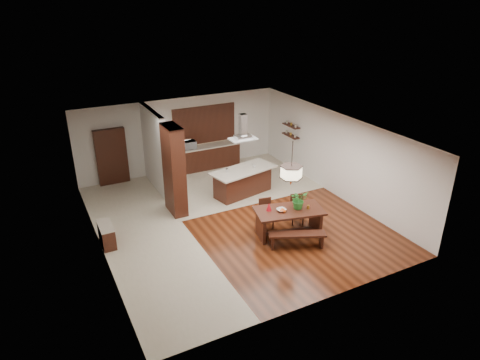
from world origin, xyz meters
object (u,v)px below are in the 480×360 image
dining_table (289,216)px  foliage_plant (299,200)px  hallway_console (107,235)px  island_cup (254,166)px  fruit_bowl (281,210)px  microwave (188,145)px  pendant_lantern (292,164)px  dining_bench (297,240)px  dining_chair_right (297,210)px  kitchen_island (243,181)px  dining_chair_left (267,213)px  range_hood (243,127)px

dining_table → foliage_plant: foliage_plant is taller
hallway_console → island_cup: 5.50m
foliage_plant → fruit_bowl: bearing=171.3°
fruit_bowl → microwave: (-0.61, 5.79, 0.26)m
dining_table → foliage_plant: bearing=-7.1°
pendant_lantern → dining_bench: bearing=-103.5°
hallway_console → fruit_bowl: fruit_bowl is taller
dining_chair_right → kitchen_island: 2.63m
dining_table → kitchen_island: size_ratio=0.86×
dining_chair_left → fruit_bowl: dining_chair_left is taller
hallway_console → microwave: bearing=44.8°
kitchen_island → foliage_plant: bearing=-98.2°
dining_table → dining_chair_left: 0.79m
dining_chair_left → island_cup: bearing=80.3°
dining_bench → pendant_lantern: pendant_lantern is taller
hallway_console → foliage_plant: size_ratio=1.59×
range_hood → island_cup: (0.41, -0.07, -1.46)m
range_hood → microwave: bearing=108.3°
dining_bench → pendant_lantern: size_ratio=1.21×
dining_bench → foliage_plant: 1.18m
dining_bench → kitchen_island: bearing=86.3°
fruit_bowl → kitchen_island: 3.03m
foliage_plant → hallway_console: bearing=159.7°
fruit_bowl → range_hood: size_ratio=0.29×
island_cup → hallway_console: bearing=-168.3°
hallway_console → island_cup: bearing=11.7°
microwave → fruit_bowl: bearing=-83.2°
dining_bench → hallway_console: bearing=151.4°
dining_chair_left → foliage_plant: size_ratio=1.60×
hallway_console → dining_chair_right: bearing=-14.3°
dining_chair_left → dining_chair_right: bearing=-3.4°
dining_table → dining_bench: 0.80m
dining_bench → kitchen_island: kitchen_island is taller
pendant_lantern → range_hood: 3.05m
hallway_console → dining_bench: hallway_console is taller
foliage_plant → island_cup: bearing=86.1°
dining_chair_right → fruit_bowl: size_ratio=3.46×
dining_bench → island_cup: 3.80m
kitchen_island → island_cup: (0.41, -0.07, 0.51)m
foliage_plant → range_hood: bearing=93.8°
hallway_console → island_cup: island_cup is taller
dining_chair_right → range_hood: range_hood is taller
dining_bench → kitchen_island: (0.24, 3.73, 0.27)m
pendant_lantern → island_cup: pendant_lantern is taller
dining_chair_left → island_cup: 2.48m
fruit_bowl → kitchen_island: size_ratio=0.10×
pendant_lantern → fruit_bowl: bearing=169.4°
dining_bench → fruit_bowl: 0.97m
dining_table → range_hood: bearing=88.5°
foliage_plant → dining_bench: bearing=-124.4°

